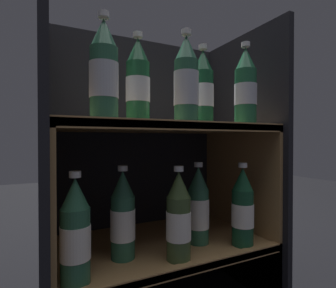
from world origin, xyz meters
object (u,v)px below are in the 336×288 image
object	(u,v)px
bottle_upper_back_0	(138,83)
bottle_upper_front_1	(186,82)
bottle_lower_front_0	(75,234)
bottle_lower_front_2	(243,209)
bottle_upper_front_2	(245,88)
bottle_lower_back_1	(198,207)
bottle_upper_front_0	(104,73)
bottle_lower_back_0	(123,217)
bottle_upper_back_1	(203,90)
bottle_lower_front_1	(179,218)

from	to	relation	value
bottle_upper_back_0	bottle_upper_front_1	bearing A→B (deg)	-34.32
bottle_lower_front_0	bottle_lower_front_2	xyz separation A→B (m)	(0.48, 0.00, 0.00)
bottle_upper_front_2	bottle_lower_back_1	distance (m)	0.39
bottle_upper_front_0	bottle_lower_back_0	world-z (taller)	bottle_upper_front_0
bottle_upper_back_1	bottle_lower_back_1	bearing A→B (deg)	180.00
bottle_upper_front_2	bottle_lower_back_0	bearing A→B (deg)	168.29
bottle_upper_front_1	bottle_lower_front_1	size ratio (longest dim) A/B	1.00
bottle_lower_front_1	bottle_lower_back_0	size ratio (longest dim) A/B	1.00
bottle_upper_front_1	bottle_lower_front_2	world-z (taller)	bottle_upper_front_1
bottle_upper_front_0	bottle_lower_front_0	world-z (taller)	bottle_upper_front_0
bottle_upper_back_0	bottle_lower_front_0	xyz separation A→B (m)	(-0.17, -0.07, -0.36)
bottle_upper_front_2	bottle_lower_front_1	size ratio (longest dim) A/B	1.00
bottle_lower_front_2	bottle_lower_back_1	world-z (taller)	same
bottle_lower_front_1	bottle_upper_front_1	bearing A→B (deg)	0.00
bottle_upper_back_1	bottle_upper_front_1	bearing A→B (deg)	-144.22
bottle_lower_back_0	bottle_upper_back_0	bearing A→B (deg)	0.00
bottle_upper_front_1	bottle_upper_back_0	xyz separation A→B (m)	(-0.11, 0.07, 0.00)
bottle_lower_back_0	bottle_lower_back_1	distance (m)	0.24
bottle_lower_front_0	bottle_upper_back_1	bearing A→B (deg)	10.93
bottle_lower_front_0	bottle_lower_back_0	distance (m)	0.15
bottle_upper_front_2	bottle_lower_front_2	bearing A→B (deg)	-180.00
bottle_upper_front_0	bottle_upper_back_1	size ratio (longest dim) A/B	1.00
bottle_upper_back_1	bottle_lower_back_1	xyz separation A→B (m)	(-0.02, 0.00, -0.37)
bottle_upper_front_2	bottle_upper_back_0	size ratio (longest dim) A/B	1.00
bottle_lower_front_1	bottle_lower_front_2	distance (m)	0.22
bottle_upper_back_0	bottle_lower_front_0	size ratio (longest dim) A/B	1.00
bottle_upper_back_0	bottle_lower_front_1	distance (m)	0.38
bottle_upper_front_2	bottle_upper_front_0	bearing A→B (deg)	-180.00
bottle_upper_back_0	bottle_lower_back_0	bearing A→B (deg)	180.00
bottle_lower_back_0	bottle_lower_front_2	bearing A→B (deg)	-12.02
bottle_upper_back_1	bottle_upper_front_2	bearing A→B (deg)	-35.78
bottle_lower_back_1	bottle_lower_front_2	bearing A→B (deg)	-34.10
bottle_lower_front_0	bottle_lower_front_1	world-z (taller)	same
bottle_upper_back_1	bottle_upper_front_0	bearing A→B (deg)	-166.96
bottle_lower_front_1	bottle_upper_back_0	bearing A→B (deg)	139.24
bottle_upper_back_1	bottle_lower_back_0	size ratio (longest dim) A/B	1.00
bottle_upper_front_1	bottle_lower_front_1	xyz separation A→B (m)	(-0.02, -0.00, -0.36)
bottle_lower_front_1	bottle_lower_front_2	xyz separation A→B (m)	(0.22, 0.00, 0.00)
bottle_lower_front_0	bottle_upper_back_0	bearing A→B (deg)	23.27
bottle_upper_front_0	bottle_lower_back_1	world-z (taller)	bottle_upper_front_0
bottle_upper_front_1	bottle_lower_front_0	xyz separation A→B (m)	(-0.28, -0.00, -0.36)
bottle_lower_back_1	bottle_lower_front_0	bearing A→B (deg)	-168.61
bottle_lower_front_2	bottle_lower_back_1	bearing A→B (deg)	145.90
bottle_lower_front_2	bottle_lower_back_0	size ratio (longest dim) A/B	1.00
bottle_upper_front_1	bottle_upper_back_0	bearing A→B (deg)	145.68
bottle_upper_back_0	bottle_lower_front_1	world-z (taller)	bottle_upper_back_0
bottle_lower_front_0	bottle_lower_back_0	world-z (taller)	same
bottle_upper_back_0	bottle_lower_front_2	distance (m)	0.48
bottle_upper_front_0	bottle_upper_front_2	bearing A→B (deg)	0.00
bottle_upper_front_2	bottle_lower_back_1	size ratio (longest dim) A/B	1.00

